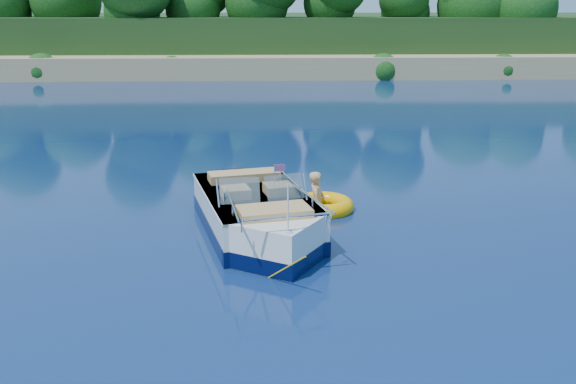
% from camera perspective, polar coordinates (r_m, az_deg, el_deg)
% --- Properties ---
extents(ground, '(160.00, 160.00, 0.00)m').
position_cam_1_polar(ground, '(10.15, 1.70, -11.36)').
color(ground, '#091642').
rests_on(ground, ground).
extents(shoreline, '(170.00, 59.00, 6.00)m').
position_cam_1_polar(shoreline, '(72.86, -1.83, 13.12)').
color(shoreline, '#998159').
rests_on(shoreline, ground).
extents(motorboat, '(2.98, 5.82, 1.97)m').
position_cam_1_polar(motorboat, '(13.57, -2.60, -2.40)').
color(motorboat, white).
rests_on(motorboat, ground).
extents(tow_tube, '(1.92, 1.92, 0.40)m').
position_cam_1_polar(tow_tube, '(15.41, 3.09, -1.23)').
color(tow_tube, '#FFAA03').
rests_on(tow_tube, ground).
extents(boy, '(0.49, 0.88, 1.64)m').
position_cam_1_polar(boy, '(15.50, 2.58, -1.52)').
color(boy, tan).
rests_on(boy, ground).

